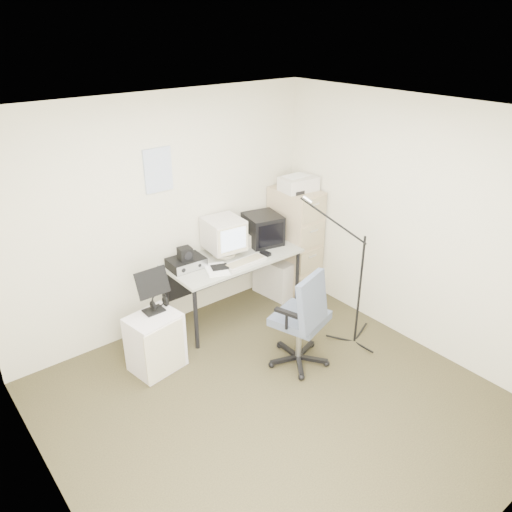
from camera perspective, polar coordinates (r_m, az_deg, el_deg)
floor at (r=4.63m, az=2.14°, el=-16.69°), size 3.60×3.60×0.01m
ceiling at (r=3.48m, az=2.83°, el=15.46°), size 3.60×3.60×0.01m
wall_back at (r=5.26m, az=-10.56°, el=4.45°), size 3.60×0.02×2.50m
wall_front at (r=3.04m, az=26.20°, el=-15.40°), size 3.60×0.02×2.50m
wall_left at (r=3.21m, az=-23.30°, el=-12.36°), size 0.02×3.60×2.50m
wall_right at (r=5.16m, az=17.74°, el=3.20°), size 0.02×3.60×2.50m
wall_calendar at (r=5.09m, az=-11.14°, el=9.62°), size 0.30×0.02×0.44m
filing_cabinet at (r=6.10m, az=4.43°, el=1.76°), size 0.40×0.60×1.30m
printer at (r=5.83m, az=4.89°, el=8.24°), size 0.44×0.33×0.16m
desk at (r=5.66m, az=-2.54°, el=-3.41°), size 1.50×0.70×0.73m
crt_monitor at (r=5.47m, az=-3.72°, el=2.17°), size 0.42×0.44×0.42m
crt_tv at (r=5.77m, az=0.78°, el=3.11°), size 0.45×0.47×0.34m
desk_speaker at (r=5.69m, az=-1.06°, el=1.68°), size 0.10×0.10×0.15m
keyboard at (r=5.34m, az=-1.25°, el=-0.71°), size 0.49×0.19×0.03m
mouse at (r=5.53m, az=1.08°, el=0.29°), size 0.08×0.13×0.04m
radio_receiver at (r=5.29m, az=-7.99°, el=-0.77°), size 0.38×0.28×0.11m
radio_speaker at (r=5.21m, az=-8.11°, el=0.27°), size 0.15×0.14×0.13m
papers at (r=5.21m, az=-4.52°, el=-1.54°), size 0.31×0.35×0.02m
pc_tower at (r=6.12m, az=1.99°, el=-2.45°), size 0.28×0.53×0.47m
office_chair at (r=4.82m, az=5.05°, el=-6.89°), size 0.76×0.76×1.06m
side_cart at (r=4.96m, az=-11.43°, el=-9.65°), size 0.52×0.44×0.58m
music_stand at (r=4.77m, az=-11.83°, el=-3.85°), size 0.32×0.18×0.46m
headphones at (r=4.90m, az=-11.01°, el=-5.26°), size 0.20×0.20×0.03m
mic_stand at (r=5.08m, az=11.94°, el=-2.11°), size 0.03×0.03×1.59m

